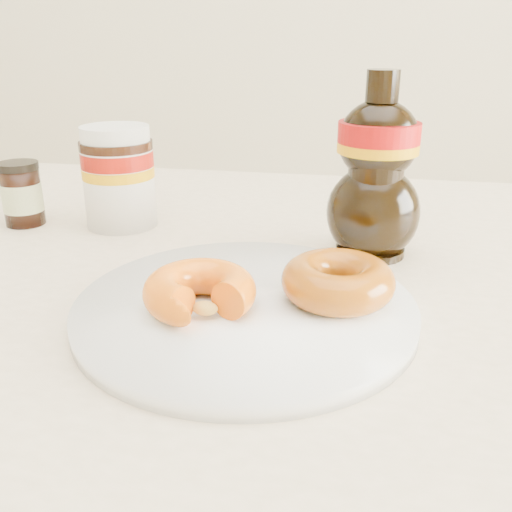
% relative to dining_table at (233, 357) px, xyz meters
% --- Properties ---
extents(dining_table, '(1.40, 0.90, 0.75)m').
position_rel_dining_table_xyz_m(dining_table, '(0.00, 0.00, 0.00)').
color(dining_table, beige).
rests_on(dining_table, ground).
extents(plate, '(0.28, 0.28, 0.01)m').
position_rel_dining_table_xyz_m(plate, '(0.03, -0.06, 0.09)').
color(plate, white).
rests_on(plate, dining_table).
extents(donut_bitten, '(0.12, 0.12, 0.03)m').
position_rel_dining_table_xyz_m(donut_bitten, '(-0.01, -0.09, 0.11)').
color(donut_bitten, orange).
rests_on(donut_bitten, plate).
extents(donut_whole, '(0.10, 0.10, 0.03)m').
position_rel_dining_table_xyz_m(donut_whole, '(0.10, -0.05, 0.11)').
color(donut_whole, '#8C3C09').
rests_on(donut_whole, plate).
extents(nutella_jar, '(0.09, 0.09, 0.12)m').
position_rel_dining_table_xyz_m(nutella_jar, '(-0.17, 0.14, 0.15)').
color(nutella_jar, white).
rests_on(nutella_jar, dining_table).
extents(syrup_bottle, '(0.11, 0.09, 0.19)m').
position_rel_dining_table_xyz_m(syrup_bottle, '(0.13, 0.10, 0.18)').
color(syrup_bottle, black).
rests_on(syrup_bottle, dining_table).
extents(dark_jar, '(0.05, 0.05, 0.08)m').
position_rel_dining_table_xyz_m(dark_jar, '(-0.29, 0.13, 0.12)').
color(dark_jar, black).
rests_on(dark_jar, dining_table).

